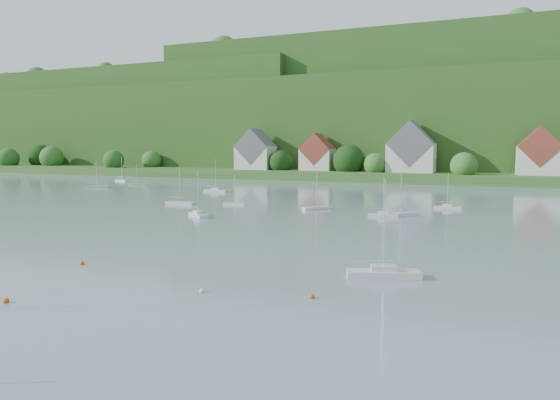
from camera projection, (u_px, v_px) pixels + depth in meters
name	position (u px, v px, depth m)	size (l,w,h in m)	color
far_shore_strip	(402.00, 174.00, 193.81)	(600.00, 60.00, 3.00)	#2E521E
forested_ridge	(427.00, 124.00, 254.30)	(620.00, 181.22, 69.89)	#204416
village_building_0	(256.00, 153.00, 202.21)	(14.00, 10.40, 16.00)	silver
village_building_1	(317.00, 155.00, 194.50)	(12.00, 9.36, 14.00)	silver
village_building_2	(411.00, 151.00, 179.96)	(16.00, 11.44, 18.00)	silver
village_building_3	(539.00, 155.00, 162.82)	(13.00, 10.40, 15.50)	silver
near_sailboat_3	(384.00, 273.00, 47.60)	(6.98, 4.06, 9.09)	silver
mooring_buoy_0	(6.00, 303.00, 40.03)	(0.49, 0.49, 0.49)	#D05209
mooring_buoy_1	(202.00, 292.00, 42.88)	(0.44, 0.44, 0.44)	silver
mooring_buoy_2	(312.00, 298.00, 41.25)	(0.47, 0.47, 0.47)	#D05209
mooring_buoy_3	(82.00, 265.00, 52.89)	(0.47, 0.47, 0.47)	#D05209
far_sailboat_cluster	(385.00, 201.00, 111.54)	(203.46, 70.76, 8.71)	silver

